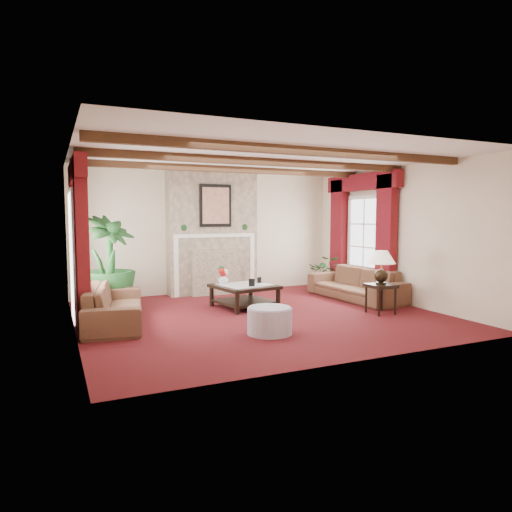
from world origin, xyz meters
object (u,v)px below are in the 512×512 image
ottoman (270,321)px  potted_palm (109,283)px  sofa_right (355,278)px  side_table (381,299)px  coffee_table (244,296)px  sofa_left (114,298)px

ottoman → potted_palm: bearing=124.0°
sofa_right → ottoman: bearing=-61.4°
side_table → ottoman: size_ratio=0.80×
coffee_table → ottoman: 2.00m
sofa_right → coffee_table: (-2.42, 0.17, -0.22)m
sofa_left → side_table: sofa_left is taller
sofa_left → ottoman: (1.99, -1.57, -0.22)m
sofa_right → side_table: 1.41m
potted_palm → side_table: 4.96m
coffee_table → side_table: 2.49m
potted_palm → ottoman: size_ratio=3.03×
potted_palm → sofa_left: bearing=-92.8°
sofa_left → sofa_right: 4.84m
side_table → ottoman: side_table is taller
sofa_left → side_table: (4.40, -1.11, -0.15)m
sofa_left → sofa_right: sofa_right is taller
side_table → potted_palm: bearing=151.0°
ottoman → sofa_left: bearing=141.7°
potted_palm → coffee_table: potted_palm is taller
potted_palm → ottoman: 3.46m
coffee_table → side_table: bearing=-47.6°
sofa_left → coffee_table: (2.41, 0.38, -0.20)m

